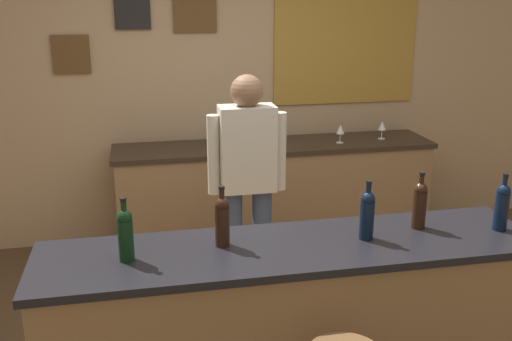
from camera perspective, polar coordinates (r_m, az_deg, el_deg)
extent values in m
cube|color=tan|center=(5.07, -3.57, 8.91)|extent=(6.00, 0.06, 2.80)
cube|color=brown|center=(4.97, -17.61, 10.75)|extent=(0.29, 0.02, 0.30)
cube|color=black|center=(4.93, -12.01, 15.39)|extent=(0.28, 0.02, 0.36)
cube|color=brown|center=(4.95, -5.99, 15.31)|extent=(0.35, 0.02, 0.35)
cube|color=#A87F33|center=(5.26, 8.82, 13.96)|extent=(1.28, 0.02, 1.38)
cube|color=olive|center=(3.12, 3.42, -15.34)|extent=(2.44, 0.57, 0.88)
cube|color=black|center=(2.90, 3.58, -7.63)|extent=(2.49, 0.60, 0.04)
cube|color=olive|center=(5.01, 1.79, -2.60)|extent=(2.62, 0.53, 0.86)
cube|color=#2D2319|center=(4.88, 1.84, 2.39)|extent=(2.67, 0.56, 0.04)
cylinder|color=#384766|center=(4.04, 0.58, -7.57)|extent=(0.13, 0.13, 0.86)
cylinder|color=#384766|center=(4.00, -2.25, -7.81)|extent=(0.13, 0.13, 0.86)
cube|color=beige|center=(3.78, -0.87, 2.14)|extent=(0.36, 0.20, 0.56)
sphere|color=brown|center=(3.70, -0.90, 7.76)|extent=(0.21, 0.21, 0.21)
cylinder|color=beige|center=(3.83, 2.36, 1.88)|extent=(0.08, 0.08, 0.52)
cylinder|color=beige|center=(3.75, -4.17, 1.52)|extent=(0.08, 0.08, 0.52)
cylinder|color=black|center=(2.76, -12.58, -6.65)|extent=(0.07, 0.07, 0.20)
sphere|color=black|center=(2.72, -12.73, -4.47)|extent=(0.07, 0.07, 0.07)
cylinder|color=black|center=(2.70, -12.77, -3.83)|extent=(0.03, 0.03, 0.09)
cylinder|color=black|center=(2.69, -12.84, -2.77)|extent=(0.03, 0.03, 0.02)
cylinder|color=black|center=(2.85, -3.31, -5.47)|extent=(0.07, 0.07, 0.20)
sphere|color=black|center=(2.81, -3.35, -3.34)|extent=(0.07, 0.07, 0.07)
cylinder|color=black|center=(2.80, -3.36, -2.72)|extent=(0.03, 0.03, 0.09)
cylinder|color=black|center=(2.78, -3.38, -1.69)|extent=(0.03, 0.03, 0.02)
cylinder|color=black|center=(2.97, 10.76, -4.77)|extent=(0.07, 0.07, 0.20)
sphere|color=black|center=(2.93, 10.88, -2.73)|extent=(0.07, 0.07, 0.07)
cylinder|color=black|center=(2.92, 10.91, -2.13)|extent=(0.03, 0.03, 0.09)
cylinder|color=black|center=(2.91, 10.97, -1.14)|extent=(0.03, 0.03, 0.02)
cylinder|color=black|center=(3.17, 15.64, -3.72)|extent=(0.07, 0.07, 0.20)
sphere|color=black|center=(3.13, 15.80, -1.79)|extent=(0.07, 0.07, 0.07)
cylinder|color=black|center=(3.12, 15.84, -1.22)|extent=(0.03, 0.03, 0.09)
cylinder|color=black|center=(3.11, 15.92, -0.30)|extent=(0.03, 0.03, 0.02)
cylinder|color=black|center=(3.29, 22.81, -3.71)|extent=(0.07, 0.07, 0.20)
sphere|color=black|center=(3.25, 23.03, -1.85)|extent=(0.07, 0.07, 0.07)
cylinder|color=black|center=(3.24, 23.10, -1.31)|extent=(0.03, 0.03, 0.09)
cylinder|color=black|center=(3.23, 23.20, -0.42)|extent=(0.03, 0.03, 0.02)
cylinder|color=silver|center=(4.83, -4.37, 2.47)|extent=(0.06, 0.06, 0.00)
cylinder|color=silver|center=(4.82, -4.38, 2.93)|extent=(0.01, 0.01, 0.07)
cone|color=silver|center=(4.80, -4.40, 3.79)|extent=(0.07, 0.07, 0.08)
cylinder|color=silver|center=(4.96, 8.18, 2.72)|extent=(0.06, 0.06, 0.00)
cylinder|color=silver|center=(4.95, 8.20, 3.17)|extent=(0.01, 0.01, 0.07)
cone|color=silver|center=(4.93, 8.24, 4.01)|extent=(0.07, 0.07, 0.08)
cylinder|color=silver|center=(5.16, 12.14, 3.07)|extent=(0.06, 0.06, 0.00)
cylinder|color=silver|center=(5.15, 12.17, 3.50)|extent=(0.01, 0.01, 0.07)
cone|color=silver|center=(5.13, 12.22, 4.32)|extent=(0.07, 0.07, 0.08)
cylinder|color=#B2332D|center=(4.78, -2.25, 2.91)|extent=(0.08, 0.08, 0.09)
torus|color=#B2332D|center=(4.79, -1.57, 3.00)|extent=(0.06, 0.01, 0.06)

